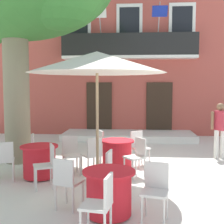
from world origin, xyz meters
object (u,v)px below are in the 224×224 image
(cafe_chair_near_tree_0, at_px, (71,152))
(cafe_chair_front_0, at_px, (93,153))
(pedestrian_near_entrance, at_px, (220,127))
(cafe_umbrella, at_px, (97,63))
(cafe_table_front, at_px, (117,154))
(cafe_chair_middle_2, at_px, (156,187))
(cafe_chair_front_1, at_px, (137,154))
(cafe_chair_near_tree_3, at_px, (47,163))
(cafe_chair_middle_0, at_px, (67,180))
(cafe_chair_front_3, at_px, (104,144))
(cafe_chair_near_tree_2, at_px, (5,158))
(cafe_chair_middle_1, at_px, (101,202))
(cafe_chair_near_tree_1, at_px, (37,149))
(cafe_chair_front_2, at_px, (139,146))
(cafe_table_middle, at_px, (109,192))
(cafe_table_near_tree, at_px, (39,161))
(cafe_chair_middle_3, at_px, (114,171))

(cafe_chair_near_tree_0, xyz_separation_m, cafe_chair_front_0, (0.54, -0.05, 0.00))
(pedestrian_near_entrance, bearing_deg, cafe_umbrella, -141.49)
(cafe_table_front, distance_m, cafe_umbrella, 2.55)
(cafe_chair_middle_2, relative_size, cafe_table_front, 1.05)
(cafe_chair_front_1, height_order, cafe_umbrella, cafe_umbrella)
(cafe_table_front, relative_size, pedestrian_near_entrance, 0.53)
(cafe_chair_near_tree_3, relative_size, cafe_chair_middle_0, 1.00)
(cafe_chair_near_tree_0, bearing_deg, cafe_chair_front_0, -5.56)
(cafe_chair_front_3, bearing_deg, cafe_chair_front_0, -98.11)
(cafe_chair_middle_0, height_order, cafe_chair_front_3, same)
(cafe_chair_near_tree_3, xyz_separation_m, cafe_chair_middle_0, (0.67, -1.09, 0.00))
(cafe_chair_near_tree_0, distance_m, pedestrian_near_entrance, 4.47)
(cafe_chair_middle_0, height_order, cafe_chair_middle_2, same)
(cafe_chair_near_tree_2, distance_m, cafe_chair_middle_0, 2.22)
(cafe_chair_middle_0, distance_m, cafe_chair_front_1, 2.35)
(cafe_chair_near_tree_3, height_order, cafe_chair_middle_1, same)
(cafe_chair_near_tree_2, relative_size, cafe_chair_front_3, 1.00)
(cafe_chair_near_tree_1, height_order, cafe_chair_front_3, same)
(cafe_chair_middle_1, xyz_separation_m, pedestrian_near_entrance, (2.96, 4.90, 0.40))
(cafe_chair_middle_0, distance_m, cafe_chair_front_2, 3.32)
(cafe_table_middle, xyz_separation_m, pedestrian_near_entrance, (2.91, 4.15, 0.53))
(cafe_chair_near_tree_0, bearing_deg, cafe_chair_middle_0, -79.55)
(cafe_chair_middle_2, distance_m, cafe_chair_front_2, 3.35)
(cafe_chair_near_tree_0, bearing_deg, cafe_chair_near_tree_3, -105.31)
(cafe_chair_near_tree_1, relative_size, cafe_chair_front_2, 1.00)
(cafe_chair_front_2, bearing_deg, cafe_umbrella, -117.95)
(cafe_table_front, bearing_deg, cafe_table_near_tree, -154.76)
(cafe_chair_near_tree_2, relative_size, cafe_umbrella, 0.31)
(cafe_umbrella, bearing_deg, cafe_chair_middle_2, -55.28)
(cafe_chair_near_tree_0, relative_size, cafe_chair_middle_0, 1.00)
(cafe_chair_middle_2, bearing_deg, cafe_chair_front_2, 93.67)
(cafe_chair_near_tree_3, distance_m, cafe_chair_front_2, 2.77)
(cafe_table_middle, relative_size, cafe_chair_middle_3, 0.95)
(cafe_chair_middle_1, relative_size, cafe_table_front, 1.05)
(cafe_chair_middle_0, relative_size, cafe_umbrella, 0.31)
(cafe_chair_middle_3, bearing_deg, pedestrian_near_entrance, 49.71)
(cafe_table_middle, xyz_separation_m, cafe_chair_front_1, (0.48, 2.18, 0.14))
(cafe_chair_near_tree_2, height_order, cafe_table_front, cafe_chair_near_tree_2)
(cafe_table_middle, bearing_deg, cafe_chair_middle_2, -7.64)
(cafe_table_near_tree, height_order, cafe_table_middle, same)
(cafe_chair_front_0, distance_m, cafe_chair_front_3, 1.17)
(cafe_table_middle, relative_size, cafe_chair_front_3, 0.95)
(cafe_chair_middle_0, xyz_separation_m, cafe_chair_front_0, (0.15, 2.06, 0.00))
(cafe_table_middle, distance_m, cafe_chair_front_0, 2.31)
(cafe_chair_near_tree_3, bearing_deg, cafe_chair_near_tree_2, 163.50)
(cafe_chair_near_tree_2, distance_m, cafe_table_middle, 2.92)
(cafe_umbrella, bearing_deg, cafe_table_near_tree, 164.52)
(cafe_table_front, bearing_deg, cafe_chair_middle_0, -105.37)
(cafe_chair_near_tree_3, bearing_deg, cafe_chair_near_tree_0, 74.69)
(cafe_table_middle, height_order, cafe_chair_front_2, cafe_chair_front_2)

